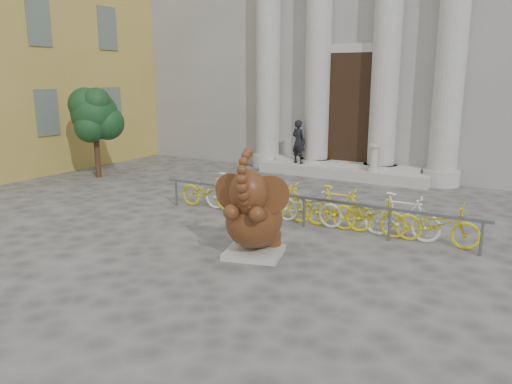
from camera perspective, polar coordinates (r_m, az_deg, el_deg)
The scene contains 9 objects.
ground at distance 9.73m, azimuth -10.79°, elevation -7.74°, with size 80.00×80.00×0.00m, color #474442.
classical_building at distance 22.68m, azimuth 15.79°, elevation 19.12°, with size 22.00×10.70×12.00m.
entrance_steps at distance 17.57m, azimuth 9.84°, elevation 2.27°, with size 6.00×1.20×0.36m, color #A8A59E.
ochre_building at distance 23.12m, azimuth -26.81°, elevation 18.17°, with size 8.00×14.00×12.00m, color #B79A46.
elephant_statue at distance 9.59m, azimuth -0.29°, elevation -2.88°, with size 1.42×1.70×2.16m.
bike_rack at distance 11.80m, azimuth 6.03°, elevation -1.32°, with size 8.00×0.53×1.00m.
tree at distance 17.86m, azimuth -17.96°, elevation 8.35°, with size 1.77×1.61×3.07m.
pedestrian at distance 17.95m, azimuth 4.89°, elevation 5.75°, with size 0.57×0.37×1.56m, color black.
balustrade_post at distance 16.81m, azimuth 13.33°, elevation 3.69°, with size 0.37×0.37×0.90m.
Camera 1 is at (6.12, -6.75, 3.43)m, focal length 35.00 mm.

